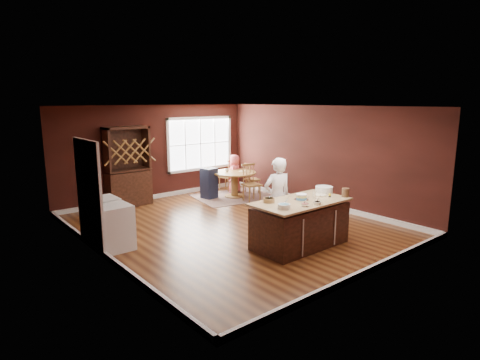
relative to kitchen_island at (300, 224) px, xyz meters
name	(u,v)px	position (x,y,z in m)	size (l,w,h in m)	color
room_shell	(232,168)	(-0.25, 1.85, 0.91)	(7.00, 7.00, 7.00)	brown
window	(200,144)	(1.25, 5.32, 1.06)	(2.36, 0.10, 1.66)	white
doorway	(89,197)	(-3.22, 2.45, 0.59)	(0.08, 1.26, 2.13)	white
kitchen_island	(300,224)	(0.00, 0.00, 0.00)	(1.96, 1.03, 0.92)	black
dining_table	(234,179)	(1.57, 4.01, 0.10)	(1.28, 1.28, 0.75)	brown
baker	(277,197)	(0.08, 0.72, 0.40)	(0.61, 0.40, 1.68)	white
layer_cake	(301,197)	(0.06, 0.03, 0.54)	(0.29, 0.29, 0.12)	white
bowl_blue	(284,206)	(-0.67, -0.20, 0.52)	(0.23, 0.23, 0.09)	white
bowl_yellow	(269,200)	(-0.56, 0.31, 0.52)	(0.22, 0.22, 0.08)	#9C653D
bowl_pink	(305,205)	(-0.25, -0.33, 0.51)	(0.15, 0.15, 0.06)	white
bowl_olive	(317,203)	(0.02, -0.39, 0.51)	(0.15, 0.15, 0.06)	beige
drinking_glass	(314,195)	(0.35, -0.05, 0.56)	(0.08, 0.08, 0.16)	silver
dinner_plate	(321,195)	(0.63, 0.03, 0.49)	(0.24, 0.24, 0.02)	#FFEEC7
white_tub	(324,189)	(0.92, 0.18, 0.54)	(0.37, 0.37, 0.13)	white
stoneware_crock	(345,192)	(0.94, -0.35, 0.57)	(0.15, 0.15, 0.18)	brown
toy_figurine	(330,195)	(0.66, -0.18, 0.52)	(0.05, 0.05, 0.08)	yellow
rug	(234,196)	(1.57, 4.01, -0.43)	(2.26, 1.74, 0.01)	brown
chair_east	(252,178)	(2.29, 4.04, 0.03)	(0.40, 0.38, 0.94)	#955937
chair_south	(252,183)	(1.59, 3.25, 0.10)	(0.45, 0.43, 1.08)	brown
chair_north	(227,175)	(1.90, 4.81, 0.07)	(0.43, 0.41, 1.03)	brown
seated_woman	(235,174)	(1.92, 4.43, 0.16)	(0.58, 0.38, 1.19)	#C34C53
high_chair	(209,183)	(0.88, 4.34, 0.03)	(0.38, 0.38, 0.94)	black
toddler	(207,171)	(0.82, 4.36, 0.37)	(0.18, 0.14, 0.26)	#8CA5BF
table_plate	(242,171)	(1.81, 3.93, 0.32)	(0.19, 0.19, 0.01)	beige
table_cup	(227,170)	(1.42, 4.18, 0.36)	(0.12, 0.12, 0.09)	silver
hutch	(128,167)	(-1.27, 5.07, 0.64)	(1.17, 0.49, 2.15)	#3B1E0D
washer	(115,228)	(-2.89, 2.13, 0.00)	(0.60, 0.59, 0.88)	white
dryer	(102,220)	(-2.89, 2.77, 0.01)	(0.62, 0.60, 0.90)	white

